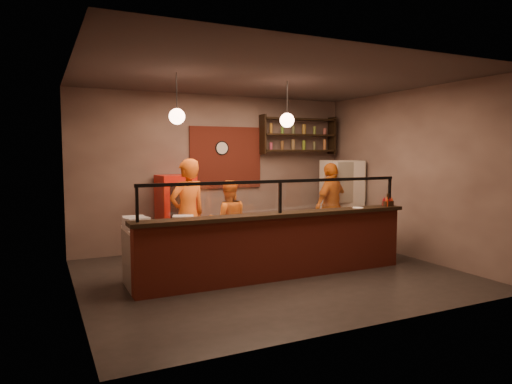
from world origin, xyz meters
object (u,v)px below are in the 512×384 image
red_cooler (176,215)px  pepper_mill (388,200)px  cook_left (188,214)px  cook_right (331,206)px  wall_clock (222,148)px  fridge (341,202)px  condiment_caddy (388,203)px  pizza_dough (310,214)px  cook_mid (228,221)px

red_cooler → pepper_mill: 4.03m
cook_left → cook_right: size_ratio=1.06×
wall_clock → pepper_mill: size_ratio=1.32×
wall_clock → red_cooler: bearing=-164.2°
fridge → red_cooler: size_ratio=1.17×
cook_left → condiment_caddy: (3.30, -1.25, 0.15)m
red_cooler → wall_clock: bearing=11.4°
cook_left → pizza_dough: cook_left is taller
cook_mid → pizza_dough: 1.50m
pizza_dough → condiment_caddy: (1.24, -0.62, 0.20)m
cook_left → wall_clock: bearing=-146.0°
cook_right → fridge: bearing=-165.7°
wall_clock → cook_left: (-1.23, -1.53, -1.15)m
cook_mid → condiment_caddy: 2.89m
cook_left → pizza_dough: bearing=145.8°
pizza_dough → condiment_caddy: bearing=-26.7°
cook_mid → red_cooler: red_cooler is taller
cook_left → red_cooler: size_ratio=1.21×
cook_mid → red_cooler: bearing=-39.9°
pepper_mill → condiment_caddy: bearing=51.5°
condiment_caddy → pepper_mill: 0.08m
wall_clock → cook_right: size_ratio=0.17×
cook_left → pepper_mill: (3.27, -1.28, 0.22)m
wall_clock → fridge: 2.88m
cook_mid → cook_right: 2.34m
condiment_caddy → red_cooler: bearing=142.0°
fridge → red_cooler: bearing=-176.3°
condiment_caddy → fridge: bearing=77.6°
pepper_mill → fridge: bearing=77.1°
pizza_dough → cook_right: bearing=39.8°
condiment_caddy → wall_clock: bearing=126.7°
fridge → pizza_dough: bearing=-129.5°
cook_right → pepper_mill: size_ratio=7.91×
red_cooler → pepper_mill: red_cooler is taller
cook_left → cook_mid: 0.90m
pizza_dough → cook_left: bearing=163.0°
red_cooler → fridge: bearing=-12.5°
wall_clock → condiment_caddy: 3.60m
red_cooler → pizza_dough: red_cooler is taller
cook_mid → condiment_caddy: (2.45, -1.49, 0.36)m
cook_left → pepper_mill: size_ratio=8.38×
pizza_dough → red_cooler: bearing=136.3°
wall_clock → cook_left: size_ratio=0.16×
cook_mid → cook_right: (2.33, 0.07, 0.15)m
wall_clock → cook_right: (1.95, -1.23, -1.20)m
wall_clock → cook_right: wall_clock is taller
fridge → pizza_dough: (-1.67, -1.34, -0.01)m
cook_right → pepper_mill: 1.61m
cook_mid → fridge: (2.88, 0.47, 0.17)m
pizza_dough → pepper_mill: bearing=-28.1°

